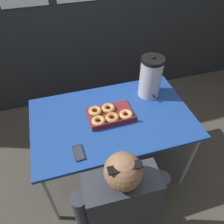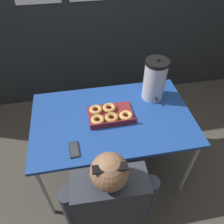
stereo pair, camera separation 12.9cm
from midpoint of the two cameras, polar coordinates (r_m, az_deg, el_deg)
name	(u,v)px [view 1 (the left image)]	position (r m, az deg, el deg)	size (l,w,h in m)	color
ground_plane	(112,167)	(2.38, -1.54, -14.24)	(12.00, 12.00, 0.00)	#4C473F
folding_table	(112,121)	(1.80, -1.97, -2.53)	(1.30, 0.81, 0.76)	#1E479E
donut_box	(109,115)	(1.76, -2.82, -0.80)	(0.37, 0.26, 0.05)	maroon
coffee_urn	(151,77)	(1.89, 8.09, 8.94)	(0.19, 0.22, 0.39)	silver
cell_phone	(79,153)	(1.57, -11.06, -10.51)	(0.08, 0.14, 0.01)	black
person_seated	(120,210)	(1.60, -0.31, -24.44)	(0.59, 0.25, 1.15)	#33332D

